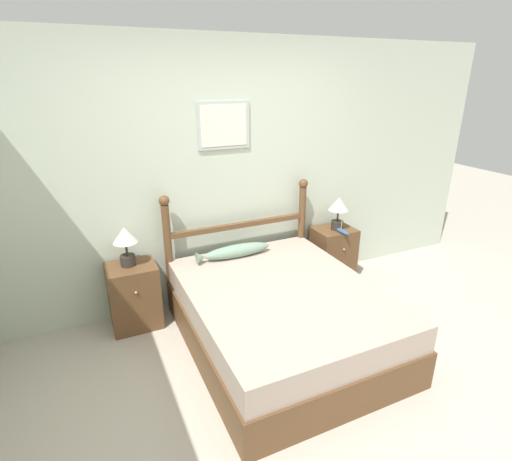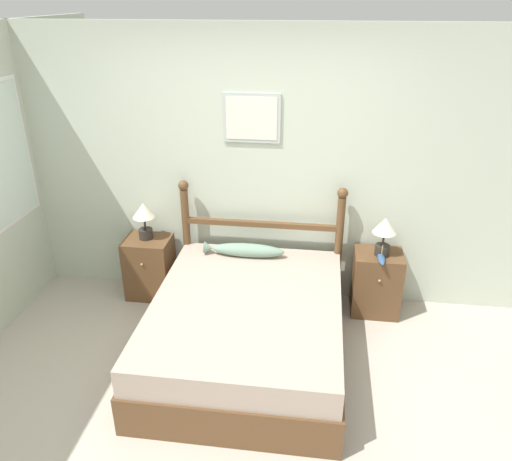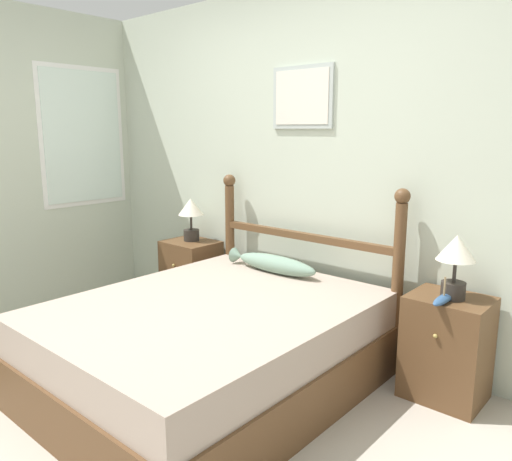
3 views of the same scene
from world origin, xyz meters
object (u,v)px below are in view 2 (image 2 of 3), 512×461
at_px(table_lamp_left, 144,215).
at_px(fish_pillow, 245,250).
at_px(bed, 247,329).
at_px(table_lamp_right, 384,231).
at_px(nightstand_left, 150,267).
at_px(model_boat, 381,258).
at_px(nightstand_right, 376,283).

height_order(table_lamp_left, fish_pillow, table_lamp_left).
bearing_deg(table_lamp_left, bed, -37.24).
bearing_deg(fish_pillow, table_lamp_left, 173.69).
bearing_deg(bed, table_lamp_right, 35.79).
bearing_deg(nightstand_left, bed, -36.76).
bearing_deg(table_lamp_right, nightstand_left, 179.55).
relative_size(nightstand_left, model_boat, 2.36).
height_order(nightstand_left, nightstand_right, same).
bearing_deg(bed, table_lamp_left, 142.76).
bearing_deg(nightstand_right, model_boat, -88.75).
distance_m(table_lamp_right, fish_pillow, 1.27).
height_order(bed, table_lamp_left, table_lamp_left).
height_order(nightstand_right, table_lamp_right, table_lamp_right).
bearing_deg(table_lamp_right, model_boat, -97.64).
relative_size(bed, nightstand_left, 3.13).
relative_size(nightstand_left, table_lamp_left, 1.68).
bearing_deg(table_lamp_left, nightstand_left, -62.71).
distance_m(nightstand_left, model_boat, 2.22).
height_order(nightstand_left, table_lamp_right, table_lamp_right).
xyz_separation_m(nightstand_right, model_boat, (0.00, -0.12, 0.33)).
height_order(nightstand_left, model_boat, model_boat).
xyz_separation_m(table_lamp_left, model_boat, (2.21, -0.14, -0.22)).
distance_m(table_lamp_left, model_boat, 2.22).
bearing_deg(table_lamp_left, nightstand_right, -0.62).
bearing_deg(model_boat, nightstand_right, 91.25).
height_order(table_lamp_left, model_boat, table_lamp_left).
bearing_deg(nightstand_right, table_lamp_left, 179.38).
bearing_deg(bed, model_boat, 32.65).
relative_size(nightstand_left, fish_pillow, 0.82).
distance_m(bed, fish_pillow, 0.82).
bearing_deg(bed, nightstand_right, 36.76).
bearing_deg(table_lamp_right, fish_pillow, -176.90).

